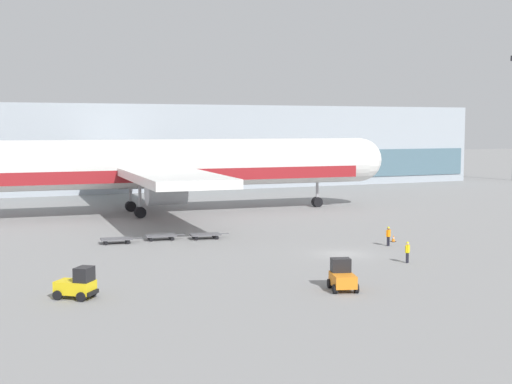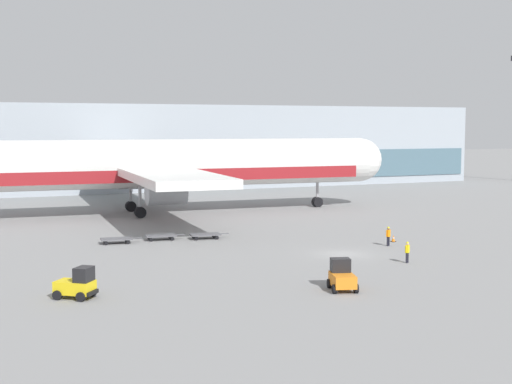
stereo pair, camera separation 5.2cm
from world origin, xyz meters
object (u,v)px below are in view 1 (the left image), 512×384
airplane_main (162,165)px  ground_crew_far (388,235)px  baggage_tug_mid (342,277)px  traffic_cone_near (393,238)px  baggage_dolly_lead (117,239)px  baggage_tug_foreground (78,284)px  baggage_dolly_second (161,236)px  baggage_dolly_third (205,235)px  ground_crew_near (407,251)px

airplane_main → ground_crew_far: bearing=-65.0°
baggage_tug_mid → ground_crew_far: (12.24, 13.16, 0.14)m
airplane_main → traffic_cone_near: size_ratio=91.58×
baggage_tug_mid → baggage_dolly_lead: size_ratio=0.73×
baggage_tug_foreground → traffic_cone_near: bearing=57.6°
baggage_dolly_second → ground_crew_far: bearing=-26.0°
baggage_dolly_third → ground_crew_near: (10.70, -17.27, 0.59)m
baggage_dolly_lead → ground_crew_far: (21.97, -10.74, 0.63)m
airplane_main → baggage_dolly_second: airplane_main is taller
baggage_dolly_lead → ground_crew_far: bearing=-20.1°
baggage_tug_foreground → baggage_tug_mid: same height
baggage_tug_mid → baggage_dolly_second: size_ratio=0.73×
ground_crew_near → ground_crew_far: ground_crew_far is taller
airplane_main → baggage_dolly_lead: (-9.80, -19.72, -5.45)m
airplane_main → baggage_tug_foreground: bearing=-109.4°
baggage_dolly_second → baggage_dolly_lead: bearing=-169.5°
baggage_dolly_third → ground_crew_far: ground_crew_far is taller
baggage_tug_foreground → traffic_cone_near: baggage_tug_foreground is taller
baggage_dolly_second → traffic_cone_near: bearing=-19.7°
baggage_tug_foreground → ground_crew_far: 29.83m
baggage_dolly_second → ground_crew_near: size_ratio=2.24×
ground_crew_near → ground_crew_far: (3.00, 7.19, 0.04)m
ground_crew_far → baggage_tug_foreground: bearing=177.2°
ground_crew_near → traffic_cone_near: bearing=33.6°
baggage_tug_mid → traffic_cone_near: 20.41m
baggage_dolly_second → traffic_cone_near: 21.58m
airplane_main → ground_crew_far: (12.17, -30.46, -4.82)m
baggage_dolly_second → traffic_cone_near: size_ratio=5.93×
traffic_cone_near → baggage_dolly_lead: bearing=159.2°
baggage_tug_foreground → baggage_dolly_second: (10.76, 19.84, -0.49)m
baggage_dolly_second → baggage_dolly_third: 4.17m
baggage_tug_mid → baggage_dolly_third: 23.29m
airplane_main → ground_crew_near: size_ratio=34.64×
baggage_dolly_second → baggage_tug_foreground: bearing=-112.6°
airplane_main → traffic_cone_near: (13.87, -28.73, -5.53)m
baggage_tug_foreground → baggage_dolly_lead: 20.57m
baggage_dolly_third → baggage_tug_foreground: bearing=-122.3°
baggage_tug_foreground → ground_crew_near: size_ratio=1.67×
airplane_main → ground_crew_near: bearing=-73.1°
baggage_tug_foreground → baggage_dolly_second: 22.57m
airplane_main → baggage_dolly_lead: size_ratio=15.44×
baggage_dolly_third → traffic_cone_near: bearing=-22.5°
baggage_tug_foreground → ground_crew_near: baggage_tug_foreground is taller
baggage_tug_foreground → baggage_dolly_second: baggage_tug_foreground is taller
baggage_tug_foreground → ground_crew_far: baggage_tug_foreground is taller
baggage_dolly_second → baggage_dolly_third: size_ratio=1.00×
baggage_tug_foreground → baggage_dolly_second: size_ratio=0.74×
baggage_tug_foreground → baggage_dolly_third: 23.97m
ground_crew_near → airplane_main: bearing=75.0°
baggage_tug_foreground → baggage_dolly_third: (14.82, 18.84, -0.49)m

